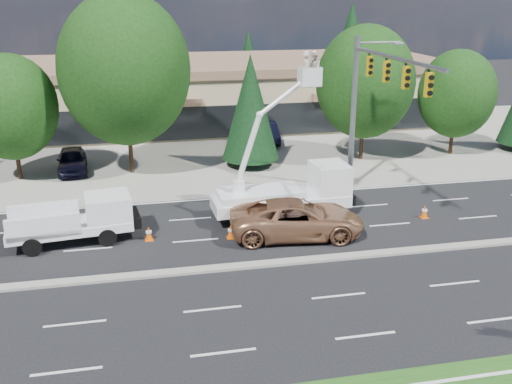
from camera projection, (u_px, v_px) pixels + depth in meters
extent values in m
plane|color=black|center=(203.00, 271.00, 24.45)|extent=(140.00, 140.00, 0.00)
cube|color=gray|center=(173.00, 150.00, 42.93)|extent=(140.00, 22.00, 0.01)
cube|color=gray|center=(203.00, 270.00, 24.43)|extent=(120.00, 0.55, 0.12)
cube|color=tan|center=(165.00, 95.00, 51.34)|extent=(50.00, 15.00, 5.00)
cube|color=brown|center=(163.00, 65.00, 50.46)|extent=(50.40, 15.40, 0.70)
cube|color=black|center=(170.00, 124.00, 44.70)|extent=(48.00, 0.12, 2.60)
cylinder|color=#332114|center=(18.00, 160.00, 36.01)|extent=(0.28, 0.28, 2.56)
ellipsoid|color=black|center=(10.00, 107.00, 34.89)|extent=(5.69, 5.69, 6.55)
cylinder|color=#332114|center=(130.00, 145.00, 37.13)|extent=(0.28, 0.28, 3.71)
ellipsoid|color=black|center=(125.00, 70.00, 35.52)|extent=(8.24, 8.24, 9.48)
cylinder|color=#332114|center=(251.00, 160.00, 39.12)|extent=(0.26, 0.26, 0.80)
cone|color=black|center=(251.00, 107.00, 37.90)|extent=(3.83, 3.83, 7.01)
cylinder|color=#332114|center=(362.00, 138.00, 40.25)|extent=(0.28, 0.28, 3.03)
ellipsoid|color=black|center=(365.00, 82.00, 38.93)|extent=(6.74, 6.74, 7.75)
cylinder|color=#332114|center=(452.00, 138.00, 41.66)|extent=(0.28, 0.28, 2.45)
ellipsoid|color=black|center=(457.00, 94.00, 40.60)|extent=(5.46, 5.46, 6.27)
cylinder|color=#332114|center=(123.00, 97.00, 62.38)|extent=(0.26, 0.26, 0.80)
cone|color=black|center=(119.00, 44.00, 60.50)|extent=(5.71, 5.71, 10.44)
cylinder|color=#332114|center=(249.00, 93.00, 65.01)|extent=(0.26, 0.26, 0.80)
cone|color=black|center=(248.00, 61.00, 63.84)|extent=(3.71, 3.71, 6.78)
cylinder|color=#332114|center=(348.00, 89.00, 67.27)|extent=(0.26, 0.26, 0.80)
cone|color=black|center=(351.00, 45.00, 65.55)|extent=(5.24, 5.24, 9.58)
cylinder|color=gray|center=(353.00, 115.00, 33.33)|extent=(0.32, 0.32, 9.00)
cylinder|color=gray|center=(395.00, 58.00, 27.45)|extent=(0.20, 10.00, 0.20)
cylinder|color=gray|center=(379.00, 42.00, 32.21)|extent=(2.60, 0.12, 0.12)
cube|color=gold|center=(370.00, 66.00, 30.47)|extent=(0.32, 0.22, 1.05)
cube|color=gold|center=(387.00, 71.00, 28.44)|extent=(0.32, 0.22, 1.05)
cube|color=gold|center=(406.00, 78.00, 26.40)|extent=(0.32, 0.22, 1.05)
cube|color=gold|center=(429.00, 85.00, 24.37)|extent=(0.32, 0.22, 1.05)
cube|color=white|center=(70.00, 227.00, 26.97)|extent=(5.91, 2.78, 0.43)
cube|color=white|center=(108.00, 209.00, 27.29)|extent=(2.33, 2.29, 1.42)
cube|color=black|center=(121.00, 204.00, 27.42)|extent=(0.30, 1.80, 0.95)
cube|color=white|center=(44.00, 213.00, 27.27)|extent=(3.24, 0.69, 1.04)
cube|color=white|center=(43.00, 227.00, 25.66)|extent=(3.24, 0.69, 1.04)
cube|color=white|center=(281.00, 201.00, 29.99)|extent=(7.31, 2.53, 0.63)
cube|color=white|center=(330.00, 180.00, 30.31)|extent=(1.91, 2.21, 1.80)
cube|color=black|center=(342.00, 177.00, 30.42)|extent=(0.16, 1.80, 1.08)
cube|color=white|center=(259.00, 194.00, 29.55)|extent=(4.43, 2.29, 0.45)
cylinder|color=white|center=(239.00, 187.00, 29.13)|extent=(0.63, 0.63, 0.72)
cube|color=white|center=(310.00, 76.00, 28.17)|extent=(1.03, 0.86, 0.97)
imported|color=beige|center=(306.00, 69.00, 28.00)|extent=(0.40, 0.59, 1.55)
imported|color=beige|center=(314.00, 69.00, 28.09)|extent=(0.63, 0.78, 1.55)
ellipsoid|color=white|center=(307.00, 52.00, 27.74)|extent=(0.23, 0.23, 0.16)
ellipsoid|color=white|center=(314.00, 52.00, 27.83)|extent=(0.23, 0.23, 0.16)
cube|color=#F05B07|center=(149.00, 240.00, 27.48)|extent=(0.40, 0.40, 0.03)
cone|color=#F05B07|center=(149.00, 233.00, 27.37)|extent=(0.36, 0.36, 0.70)
cylinder|color=white|center=(149.00, 232.00, 27.35)|extent=(0.29, 0.29, 0.10)
cube|color=#F05B07|center=(231.00, 238.00, 27.71)|extent=(0.40, 0.40, 0.03)
cone|color=#F05B07|center=(231.00, 231.00, 27.59)|extent=(0.36, 0.36, 0.70)
cylinder|color=white|center=(231.00, 230.00, 27.57)|extent=(0.29, 0.29, 0.10)
cube|color=#F05B07|center=(347.00, 225.00, 29.25)|extent=(0.40, 0.40, 0.03)
cone|color=#F05B07|center=(347.00, 219.00, 29.14)|extent=(0.36, 0.36, 0.70)
cylinder|color=white|center=(347.00, 217.00, 29.11)|extent=(0.29, 0.29, 0.10)
cube|color=#F05B07|center=(424.00, 217.00, 30.19)|extent=(0.40, 0.40, 0.03)
cone|color=#F05B07|center=(425.00, 211.00, 30.08)|extent=(0.36, 0.36, 0.70)
cylinder|color=white|center=(425.00, 210.00, 30.05)|extent=(0.29, 0.29, 0.10)
imported|color=#B07A55|center=(297.00, 219.00, 27.66)|extent=(6.79, 3.72, 1.80)
imported|color=black|center=(72.00, 160.00, 37.69)|extent=(2.26, 4.77, 1.58)
imported|color=black|center=(266.00, 133.00, 44.99)|extent=(2.00, 4.83, 1.55)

